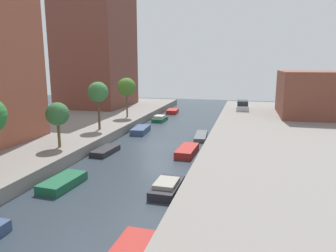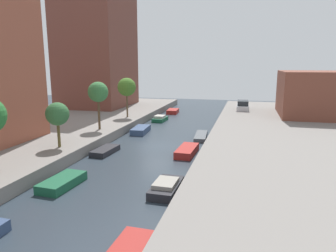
# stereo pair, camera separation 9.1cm
# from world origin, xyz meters

# --- Properties ---
(ground_plane) EXTENTS (84.00, 84.00, 0.00)m
(ground_plane) POSITION_xyz_m (0.00, 0.00, 0.00)
(ground_plane) COLOR #28333D
(quay_left) EXTENTS (20.00, 64.00, 1.00)m
(quay_left) POSITION_xyz_m (-15.00, 0.00, 0.50)
(quay_left) COLOR gray
(quay_left) RESTS_ON ground_plane
(quay_right) EXTENTS (20.00, 64.00, 1.00)m
(quay_right) POSITION_xyz_m (15.00, 0.00, 0.50)
(quay_right) COLOR gray
(quay_right) RESTS_ON ground_plane
(apartment_tower_far) EXTENTS (10.00, 12.19, 22.88)m
(apartment_tower_far) POSITION_xyz_m (-16.00, 19.78, 12.44)
(apartment_tower_far) COLOR brown
(apartment_tower_far) RESTS_ON quay_left
(low_block_right) EXTENTS (10.00, 11.32, 6.06)m
(low_block_right) POSITION_xyz_m (18.00, 17.74, 4.03)
(low_block_right) COLOR brown
(low_block_right) RESTS_ON quay_right
(street_tree_1) EXTENTS (1.98, 1.98, 3.89)m
(street_tree_1) POSITION_xyz_m (-6.98, -5.85, 3.87)
(street_tree_1) COLOR brown
(street_tree_1) RESTS_ON quay_left
(street_tree_2) EXTENTS (2.19, 2.19, 5.20)m
(street_tree_2) POSITION_xyz_m (-6.98, 1.78, 5.05)
(street_tree_2) COLOR brown
(street_tree_2) RESTS_ON quay_left
(street_tree_3) EXTENTS (2.44, 2.44, 5.25)m
(street_tree_3) POSITION_xyz_m (-6.98, 10.03, 5.01)
(street_tree_3) COLOR brown
(street_tree_3) RESTS_ON quay_left
(parked_car) EXTENTS (1.98, 4.80, 1.48)m
(parked_car) POSITION_xyz_m (7.98, 20.68, 1.61)
(parked_car) COLOR #B7B7BC
(parked_car) RESTS_ON quay_right
(moored_boat_left_1) EXTENTS (1.88, 3.61, 0.60)m
(moored_boat_left_1) POSITION_xyz_m (-3.13, -11.53, 0.30)
(moored_boat_left_1) COLOR #195638
(moored_boat_left_1) RESTS_ON ground_plane
(moored_boat_left_2) EXTENTS (1.65, 3.38, 0.50)m
(moored_boat_left_2) POSITION_xyz_m (-3.79, -3.57, 0.25)
(moored_boat_left_2) COLOR #232328
(moored_boat_left_2) RESTS_ON ground_plane
(moored_boat_left_3) EXTENTS (1.86, 3.86, 0.68)m
(moored_boat_left_3) POSITION_xyz_m (-3.50, 5.43, 0.34)
(moored_boat_left_3) COLOR #33476B
(moored_boat_left_3) RESTS_ON ground_plane
(moored_boat_left_4) EXTENTS (1.67, 3.14, 0.85)m
(moored_boat_left_4) POSITION_xyz_m (-3.33, 13.29, 0.36)
(moored_boat_left_4) COLOR #195638
(moored_boat_left_4) RESTS_ON ground_plane
(moored_boat_left_5) EXTENTS (1.82, 3.28, 0.65)m
(moored_boat_left_5) POSITION_xyz_m (-3.24, 20.73, 0.33)
(moored_boat_left_5) COLOR maroon
(moored_boat_left_5) RESTS_ON ground_plane
(moored_boat_right_1) EXTENTS (1.65, 3.49, 0.80)m
(moored_boat_right_1) POSITION_xyz_m (3.88, -10.67, 0.34)
(moored_boat_right_1) COLOR #232328
(moored_boat_right_1) RESTS_ON ground_plane
(moored_boat_right_2) EXTENTS (1.62, 3.96, 0.64)m
(moored_boat_right_2) POSITION_xyz_m (3.55, -2.00, 0.32)
(moored_boat_right_2) COLOR maroon
(moored_boat_right_2) RESTS_ON ground_plane
(moored_boat_right_3) EXTENTS (1.53, 4.61, 0.45)m
(moored_boat_right_3) POSITION_xyz_m (3.86, 4.50, 0.22)
(moored_boat_right_3) COLOR #4C5156
(moored_boat_right_3) RESTS_ON ground_plane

